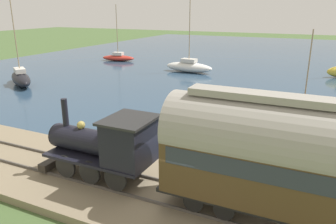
# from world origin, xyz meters

# --- Properties ---
(ground_plane) EXTENTS (200.00, 200.00, 0.00)m
(ground_plane) POSITION_xyz_m (0.00, 0.00, 0.00)
(ground_plane) COLOR #476033
(harbor_water) EXTENTS (80.00, 80.00, 0.01)m
(harbor_water) POSITION_xyz_m (43.19, 0.00, 0.00)
(harbor_water) COLOR #2D4760
(harbor_water) RESTS_ON ground
(rail_embankment) EXTENTS (5.75, 56.00, 0.47)m
(rail_embankment) POSITION_xyz_m (0.01, 0.00, 0.18)
(rail_embankment) COLOR #84755B
(rail_embankment) RESTS_ON ground
(steam_locomotive) EXTENTS (2.20, 5.29, 3.30)m
(steam_locomotive) POSITION_xyz_m (0.01, 3.08, 2.08)
(steam_locomotive) COLOR black
(steam_locomotive) RESTS_ON rail_embankment
(passenger_coach) EXTENTS (2.52, 9.13, 4.47)m
(passenger_coach) POSITION_xyz_m (0.01, -4.31, 2.89)
(passenger_coach) COLOR black
(passenger_coach) RESTS_ON rail_embankment
(sailboat_white) EXTENTS (2.18, 6.25, 9.27)m
(sailboat_white) POSITION_xyz_m (26.91, 10.19, 0.69)
(sailboat_white) COLOR white
(sailboat_white) RESTS_ON harbor_water
(sailboat_red) EXTENTS (2.67, 5.22, 8.10)m
(sailboat_red) POSITION_xyz_m (30.95, 23.26, 0.52)
(sailboat_red) COLOR #B72D23
(sailboat_red) RESTS_ON harbor_water
(sailboat_black) EXTENTS (4.74, 6.08, 9.39)m
(sailboat_black) POSITION_xyz_m (12.82, 23.04, 0.74)
(sailboat_black) COLOR black
(sailboat_black) RESTS_ON harbor_water
(sailboat_brown) EXTENTS (3.61, 6.11, 6.09)m
(sailboat_brown) POSITION_xyz_m (16.39, -3.75, 0.48)
(sailboat_brown) COLOR brown
(sailboat_brown) RESTS_ON harbor_water
(rowboat_off_pier) EXTENTS (2.11, 2.68, 0.51)m
(rowboat_off_pier) POSITION_xyz_m (7.03, 0.52, 0.26)
(rowboat_off_pier) COLOR #B7B2A3
(rowboat_off_pier) RESTS_ON harbor_water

